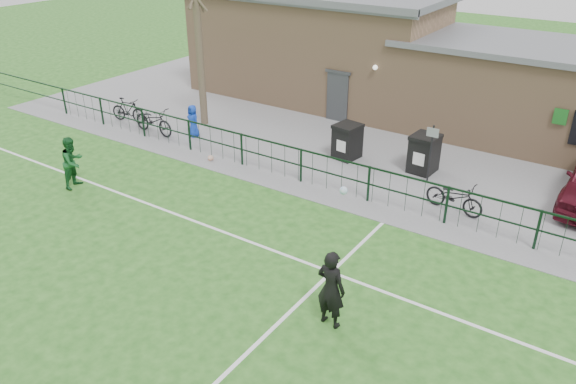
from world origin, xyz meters
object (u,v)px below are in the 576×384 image
Objects in this scene: bicycle_c at (153,121)px; outfield_player at (73,162)px; bare_tree at (200,53)px; bicycle_b at (128,110)px; sign_post at (430,154)px; bicycle_e at (454,197)px; wheelie_bin_left at (347,142)px; wheelie_bin_right at (424,155)px; ball_ground at (211,158)px; spectator_child at (193,121)px.

outfield_player reaches higher than bicycle_c.
bare_tree reaches higher than bicycle_b.
bicycle_e is at bearing -47.41° from sign_post.
bare_tree is 7.21m from wheelie_bin_left.
sign_post is at bearing 50.65° from bicycle_e.
wheelie_bin_right is 5.84× the size of ball_ground.
bicycle_e is 1.41× the size of spectator_child.
outfield_player is (-6.31, -7.06, 0.24)m from wheelie_bin_left.
bicycle_c is at bearing 2.46° from outfield_player.
spectator_child reaches higher than wheelie_bin_left.
sign_post is at bearing 20.72° from ball_ground.
bicycle_e is 8.73m from ball_ground.
sign_post is 1.09× the size of bicycle_e.
outfield_player is (-10.96, -5.25, 0.36)m from bicycle_e.
outfield_player is at bearing -123.49° from wheelie_bin_left.
bicycle_e is at bearing -98.44° from bicycle_b.
bare_tree is 4.61× the size of spectator_child.
outfield_player is (-0.16, -5.54, 0.19)m from spectator_child.
wheelie_bin_left is 0.92× the size of spectator_child.
bicycle_b is 5.76m from ball_ground.
bare_tree is at bearing -170.49° from wheelie_bin_left.
bare_tree is 4.09m from bicycle_b.
bicycle_c is at bearing -155.80° from wheelie_bin_left.
bare_tree is at bearing -172.73° from wheelie_bin_right.
bare_tree is at bearing 134.56° from ball_ground.
bare_tree is 5.00× the size of wheelie_bin_left.
bare_tree is 11.84m from bicycle_e.
outfield_player is at bearing -161.03° from bicycle_c.
wheelie_bin_right reaches higher than ball_ground.
spectator_child is at bearing -63.48° from bicycle_c.
wheelie_bin_right is 0.60× the size of bicycle_c.
outfield_player reaches higher than spectator_child.
sign_post is 11.71m from outfield_player.
ball_ground is at bearing -99.28° from bicycle_c.
sign_post is 7.78m from ball_ground.
spectator_child is at bearing -15.09° from outfield_player.
bare_tree reaches higher than ball_ground.
wheelie_bin_left is 3.27m from sign_post.
spectator_child reaches higher than wheelie_bin_right.
wheelie_bin_left is 8.01m from bicycle_c.
bicycle_c is at bearing -162.09° from wheelie_bin_right.
bare_tree is 3.49× the size of outfield_player.
outfield_player is (0.50, -6.91, -2.14)m from bare_tree.
bare_tree is at bearing 89.80° from bicycle_e.
bicycle_b is at bearing 98.07° from bicycle_e.
bicycle_c reaches higher than bicycle_b.
bicycle_b reaches higher than ball_ground.
bicycle_b reaches higher than bicycle_e.
wheelie_bin_left reaches higher than bicycle_b.
wheelie_bin_left is at bearing 175.29° from sign_post.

